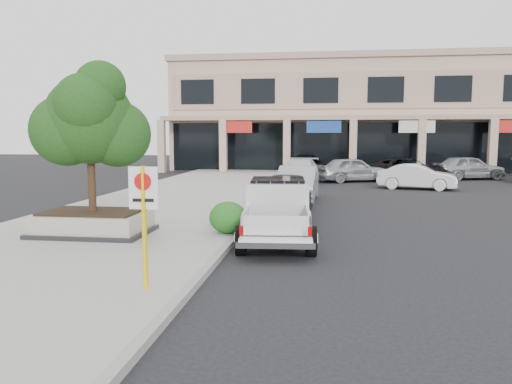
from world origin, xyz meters
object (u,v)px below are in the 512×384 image
at_px(planter_tree, 96,121).
at_px(no_parking_sign, 144,211).
at_px(curb_car_b, 297,184).
at_px(lot_car_d, 408,169).
at_px(curb_car_c, 300,171).
at_px(lot_car_e, 468,167).
at_px(curb_car_d, 307,165).
at_px(curb_car_a, 285,194).
at_px(pickup_truck, 277,211).
at_px(lot_car_b, 417,177).
at_px(planter, 93,223).
at_px(lot_car_a, 353,169).

distance_m(planter_tree, no_parking_sign, 6.21).
height_order(curb_car_b, lot_car_d, curb_car_b).
bearing_deg(curb_car_c, lot_car_e, 25.90).
xyz_separation_m(curb_car_b, curb_car_d, (-0.14, 14.35, -0.03)).
bearing_deg(planter_tree, curb_car_d, 77.62).
height_order(no_parking_sign, lot_car_d, no_parking_sign).
xyz_separation_m(curb_car_d, lot_car_e, (10.93, -1.70, 0.05)).
xyz_separation_m(curb_car_a, lot_car_d, (6.93, 15.17, -0.04)).
bearing_deg(lot_car_d, pickup_truck, -176.21).
height_order(lot_car_b, lot_car_d, lot_car_d).
height_order(planter, lot_car_a, lot_car_a).
height_order(planter_tree, lot_car_b, planter_tree).
bearing_deg(lot_car_e, curb_car_c, 93.52).
bearing_deg(lot_car_a, lot_car_d, -92.79).
xyz_separation_m(pickup_truck, lot_car_a, (3.07, 18.52, -0.06)).
bearing_deg(curb_car_a, lot_car_d, 67.17).
height_order(curb_car_b, curb_car_d, curb_car_b).
xyz_separation_m(planter_tree, lot_car_d, (11.93, 20.25, -2.67)).
distance_m(curb_car_d, lot_car_d, 7.47).
distance_m(planter, lot_car_a, 20.79).
relative_size(planter_tree, curb_car_b, 0.83).
relative_size(curb_car_c, lot_car_a, 1.14).
height_order(planter_tree, lot_car_a, planter_tree).
bearing_deg(lot_car_b, planter, 155.23).
bearing_deg(pickup_truck, lot_car_d, 66.66).
xyz_separation_m(curb_car_c, lot_car_e, (11.13, 4.34, 0.04)).
height_order(planter_tree, lot_car_d, planter_tree).
relative_size(planter, curb_car_b, 0.66).
distance_m(no_parking_sign, lot_car_e, 29.53).
xyz_separation_m(no_parking_sign, lot_car_a, (5.00, 23.86, -0.84)).
relative_size(planter_tree, curb_car_d, 0.73).
bearing_deg(lot_car_e, pickup_truck, 135.12).
xyz_separation_m(no_parking_sign, curb_car_c, (1.67, 22.25, -0.86)).
xyz_separation_m(no_parking_sign, lot_car_e, (12.80, 26.59, -0.82)).
distance_m(lot_car_a, lot_car_d, 3.93).
bearing_deg(curb_car_b, planter_tree, -118.65).
distance_m(no_parking_sign, lot_car_b, 21.57).
distance_m(planter, curb_car_b, 10.60).
xyz_separation_m(planter_tree, curb_car_a, (5.00, 5.08, -2.62)).
relative_size(lot_car_a, lot_car_e, 0.98).
xyz_separation_m(curb_car_a, curb_car_b, (0.26, 3.88, 0.01)).
xyz_separation_m(planter_tree, curb_car_c, (4.92, 17.26, -2.64)).
bearing_deg(curb_car_b, curb_car_c, 94.16).
xyz_separation_m(planter, curb_car_d, (5.25, 23.47, 0.29)).
bearing_deg(curb_car_b, pickup_truck, -88.77).
xyz_separation_m(curb_car_a, lot_car_e, (11.05, 16.53, 0.02)).
bearing_deg(lot_car_b, curb_car_a, 159.35).
relative_size(curb_car_c, lot_car_d, 0.99).
bearing_deg(planter, planter_tree, 48.97).
bearing_deg(lot_car_e, lot_car_a, 91.53).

